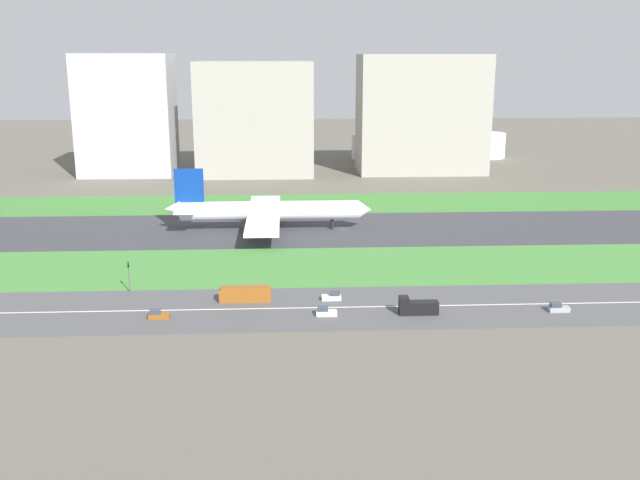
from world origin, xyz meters
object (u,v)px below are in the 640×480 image
airliner (265,211)px  hangar_building (255,118)px  car_1 (558,308)px  terminal_building (127,115)px  car_4 (332,296)px  car_3 (158,315)px  fuel_tank_east (488,145)px  fuel_tank_centre (432,142)px  traffic_light (129,275)px  fuel_tank_west (374,146)px  bus_0 (245,294)px  office_tower (421,114)px  car_2 (325,312)px  truck_0 (417,307)px

airliner → hangar_building: bearing=93.4°
car_1 → terminal_building: size_ratio=0.08×
car_4 → car_1: same height
car_3 → fuel_tank_east: fuel_tank_east is taller
car_3 → fuel_tank_east: size_ratio=0.24×
car_3 → fuel_tank_centre: bearing=-114.1°
fuel_tank_centre → traffic_light: bearing=-117.8°
terminal_building → hangar_building: bearing=0.0°
fuel_tank_west → bus_0: bearing=-104.1°
airliner → fuel_tank_west: bearing=71.2°
hangar_building → airliner: bearing=-86.6°
airliner → hangar_building: (-6.80, 114.00, 19.17)m
airliner → fuel_tank_east: size_ratio=3.51×
airliner → traffic_light: size_ratio=9.03×
office_tower → fuel_tank_east: bearing=45.0°
car_2 → car_4: bearing=-102.0°
hangar_building → fuel_tank_centre: bearing=26.0°
truck_0 → terminal_building: bearing=-62.6°
truck_0 → airliner: bearing=-66.2°
car_2 → traffic_light: traffic_light is taller
hangar_building → office_tower: 77.06m
car_3 → car_4: bearing=-165.1°
hangar_building → fuel_tank_west: bearing=36.5°
hangar_building → office_tower: (77.05, 0.00, 1.55)m
airliner → office_tower: office_tower is taller
car_3 → traffic_light: 20.65m
terminal_building → car_1: bearing=-55.8°
office_tower → fuel_tank_west: office_tower is taller
fuel_tank_centre → truck_0: bearing=-102.1°
car_2 → fuel_tank_east: size_ratio=0.24×
car_2 → terminal_building: 209.58m
bus_0 → car_1: bus_0 is taller
car_1 → office_tower: (5.11, 192.00, 26.03)m
fuel_tank_west → fuel_tank_centre: bearing=0.0°
fuel_tank_centre → fuel_tank_east: fuel_tank_centre is taller
truck_0 → fuel_tank_west: 237.87m
bus_0 → car_1: size_ratio=2.64×
office_tower → fuel_tank_west: bearing=109.7°
car_3 → hangar_building: 194.05m
traffic_light → terminal_building: 178.94m
fuel_tank_west → fuel_tank_centre: size_ratio=1.10×
truck_0 → fuel_tank_centre: size_ratio=0.39×
office_tower → fuel_tank_west: (-16.13, 45.00, -20.56)m
car_4 → truck_0: 20.22m
car_4 → fuel_tank_centre: fuel_tank_centre is taller
traffic_light → office_tower: bearing=60.0°
office_tower → fuel_tank_centre: 51.00m
traffic_light → hangar_building: bearing=82.4°
fuel_tank_west → hangar_building: bearing=-143.5°
car_3 → car_1: (85.76, 0.00, 0.00)m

